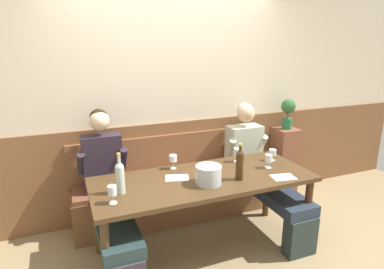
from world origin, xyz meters
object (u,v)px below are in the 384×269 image
wine_glass_center_rear (237,152)px  person_center_left_seat (109,191)px  wall_bench (179,194)px  wine_glass_by_bottle (112,191)px  wine_glass_mid_right (269,159)px  wine_glass_near_bucket (173,159)px  wine_bottle_clear_water (120,177)px  dining_table (204,186)px  ice_bucket (209,175)px  wine_bottle_amber_mid (240,164)px  potted_plant (288,111)px  person_right_seat (259,166)px  wine_glass_mid_left (272,153)px

wine_glass_center_rear → person_center_left_seat: bearing=176.8°
wall_bench → wine_glass_by_bottle: (-0.85, -0.88, 0.58)m
wine_glass_mid_right → wine_glass_near_bucket: bearing=159.3°
wine_bottle_clear_water → wall_bench: bearing=43.7°
dining_table → wine_glass_center_rear: 0.57m
ice_bucket → dining_table: bearing=83.0°
wine_glass_mid_right → wine_glass_center_rear: wine_glass_center_rear is taller
wine_bottle_clear_water → wine_glass_center_rear: 1.27m
person_center_left_seat → wine_bottle_amber_mid: 1.22m
wine_bottle_amber_mid → ice_bucket: bearing=176.6°
wall_bench → potted_plant: 1.69m
wine_bottle_clear_water → wine_bottle_amber_mid: bearing=-6.6°
wall_bench → wine_bottle_amber_mid: wine_bottle_amber_mid is taller
person_right_seat → wine_glass_by_bottle: bearing=-162.6°
dining_table → person_center_left_seat: person_center_left_seat is taller
wine_bottle_clear_water → wine_glass_near_bucket: wine_bottle_clear_water is taller
person_right_seat → dining_table: bearing=-157.8°
person_center_left_seat → wine_glass_mid_right: (1.50, -0.34, 0.22)m
wall_bench → wine_glass_by_bottle: wall_bench is taller
wine_bottle_clear_water → wine_bottle_amber_mid: 1.04m
wall_bench → ice_bucket: size_ratio=10.23×
wine_glass_center_rear → wine_glass_by_bottle: 1.40m
wine_glass_by_bottle → wine_glass_near_bucket: bearing=37.2°
wine_glass_by_bottle → wall_bench: bearing=46.0°
wine_bottle_amber_mid → person_center_left_seat: bearing=156.4°
person_center_left_seat → wine_glass_near_bucket: (0.63, -0.01, 0.23)m
wall_bench → wine_glass_near_bucket: 0.71m
person_right_seat → wine_bottle_clear_water: size_ratio=3.69×
wine_bottle_clear_water → potted_plant: 2.36m
wine_bottle_clear_water → potted_plant: (2.22, 0.76, 0.23)m
wine_glass_mid_left → dining_table: bearing=-170.4°
wine_bottle_amber_mid → wine_glass_mid_left: wine_bottle_amber_mid is taller
wine_glass_mid_right → ice_bucket: bearing=-170.2°
wine_bottle_amber_mid → wine_glass_mid_left: bearing=27.9°
dining_table → wine_glass_near_bucket: wine_glass_near_bucket is taller
person_center_left_seat → wine_glass_by_bottle: bearing=-93.5°
person_center_left_seat → wine_glass_mid_right: bearing=-12.7°
wine_glass_center_rear → wine_glass_mid_right: bearing=-52.7°
wine_glass_by_bottle → ice_bucket: bearing=3.3°
wine_glass_mid_left → wine_glass_by_bottle: size_ratio=0.84×
person_center_left_seat → wine_bottle_amber_mid: size_ratio=3.91×
wine_bottle_clear_water → wine_glass_mid_right: size_ratio=2.54×
wine_glass_by_bottle → potted_plant: (2.31, 0.91, 0.27)m
wine_bottle_clear_water → wine_glass_mid_left: wine_bottle_clear_water is taller
person_center_left_seat → wine_glass_center_rear: person_center_left_seat is taller
potted_plant → wine_glass_by_bottle: bearing=-158.5°
wall_bench → wine_glass_center_rear: bearing=-42.5°
person_center_left_seat → wine_glass_mid_right: size_ratio=9.74×
wall_bench → wine_bottle_amber_mid: size_ratio=6.84×
wine_bottle_amber_mid → wine_glass_near_bucket: wine_bottle_amber_mid is taller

